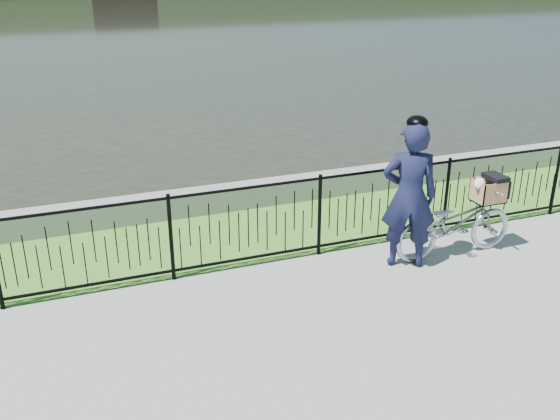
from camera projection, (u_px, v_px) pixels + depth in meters
name	position (u px, v px, depth m)	size (l,w,h in m)	color
ground	(295.00, 329.00, 6.82)	(120.00, 120.00, 0.00)	gray
grass_strip	(228.00, 236.00, 9.07)	(60.00, 2.00, 0.01)	#3F7424
water	(76.00, 26.00, 35.35)	(120.00, 120.00, 0.00)	black
quay_wall	(209.00, 200.00, 9.86)	(60.00, 0.30, 0.40)	slate
fence	(248.00, 226.00, 7.99)	(14.00, 0.06, 1.15)	black
bicycle_rig	(455.00, 222.00, 8.34)	(1.77, 0.62, 1.10)	#A7AAB3
cyclist	(409.00, 195.00, 7.89)	(0.83, 0.71, 2.00)	black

